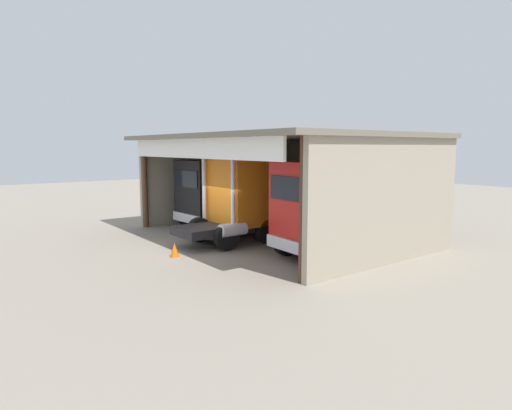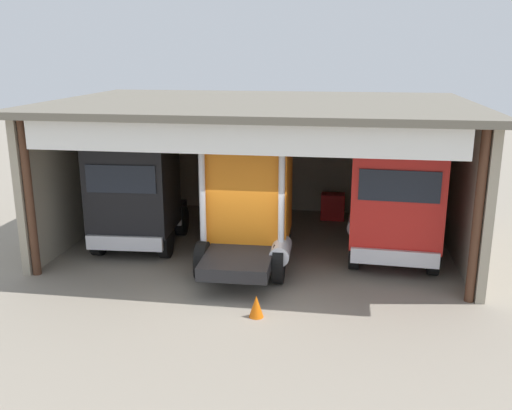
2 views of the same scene
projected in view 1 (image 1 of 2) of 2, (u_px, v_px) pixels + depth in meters
ground_plane at (201, 248)px, 18.46m from camera, size 80.00×80.00×0.00m
workshop_shed at (289, 166)px, 20.94m from camera, size 13.17×9.11×4.78m
truck_black_center_right_bay at (209, 193)px, 22.95m from camera, size 2.81×4.75×3.58m
truck_orange_right_bay at (240, 198)px, 19.53m from camera, size 2.71×4.61×3.74m
truck_red_center_bay at (319, 207)px, 16.45m from camera, size 2.78×4.51×3.72m
oil_drum at (363, 227)px, 20.83m from camera, size 0.58×0.58×0.95m
tool_cart at (357, 226)px, 20.81m from camera, size 0.90×0.60×1.00m
traffic_cone at (175, 250)px, 16.93m from camera, size 0.36×0.36×0.56m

